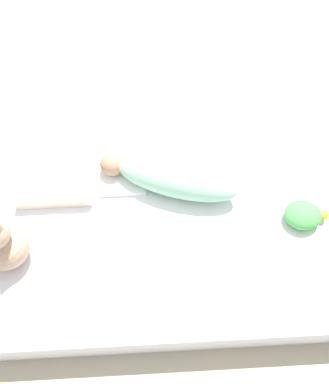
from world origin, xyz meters
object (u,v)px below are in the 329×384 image
swaddled_baby (171,177)px  bunny_plush (2,244)px  turtle_plush (304,215)px  pillow (57,170)px

swaddled_baby → bunny_plush: (-0.63, -0.29, 0.04)m
bunny_plush → turtle_plush: size_ratio=1.82×
turtle_plush → pillow: bearing=164.9°
swaddled_baby → bunny_plush: 0.69m
bunny_plush → pillow: bearing=69.2°
swaddled_baby → pillow: size_ratio=1.78×
pillow → turtle_plush: (1.01, -0.27, 0.00)m
pillow → turtle_plush: 1.04m
swaddled_baby → turtle_plush: bearing=178.9°
bunny_plush → swaddled_baby: bearing=24.6°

